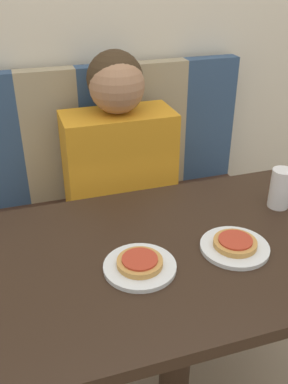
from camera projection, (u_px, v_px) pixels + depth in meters
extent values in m
cube|color=#382319|center=(122.00, 253.00, 1.94)|extent=(1.20, 0.49, 0.45)
cube|color=tan|center=(51.00, 138.00, 1.79)|extent=(0.24, 0.07, 0.57)
cube|color=navy|center=(107.00, 131.00, 1.86)|extent=(0.24, 0.07, 0.57)
cube|color=tan|center=(158.00, 125.00, 1.92)|extent=(0.24, 0.07, 0.57)
cube|color=navy|center=(207.00, 120.00, 1.99)|extent=(0.24, 0.07, 0.57)
cube|color=black|center=(181.00, 252.00, 1.16)|extent=(1.00, 0.67, 0.03)
cylinder|color=black|center=(176.00, 344.00, 1.34)|extent=(0.10, 0.10, 0.69)
cube|color=orange|center=(119.00, 165.00, 1.72)|extent=(0.43, 0.21, 0.43)
sphere|color=#9E7051|center=(117.00, 86.00, 1.56)|extent=(0.21, 0.21, 0.21)
sphere|color=#382819|center=(115.00, 79.00, 1.57)|extent=(0.21, 0.21, 0.21)
cylinder|color=white|center=(140.00, 267.00, 1.07)|extent=(0.18, 0.18, 0.01)
cylinder|color=white|center=(235.00, 247.00, 1.14)|extent=(0.18, 0.18, 0.01)
cylinder|color=#C68E47|center=(140.00, 262.00, 1.06)|extent=(0.12, 0.12, 0.02)
cylinder|color=#B73823|center=(140.00, 259.00, 1.06)|extent=(0.09, 0.09, 0.01)
cylinder|color=#C68E47|center=(235.00, 243.00, 1.13)|extent=(0.12, 0.12, 0.02)
cylinder|color=#B73823|center=(235.00, 240.00, 1.13)|extent=(0.09, 0.09, 0.01)
cylinder|color=silver|center=(280.00, 188.00, 1.31)|extent=(0.06, 0.06, 0.13)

